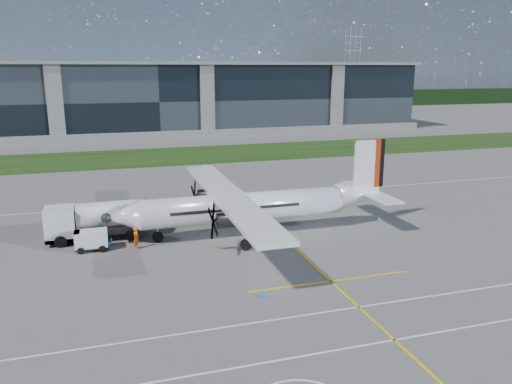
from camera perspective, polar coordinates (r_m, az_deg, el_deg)
name	(u,v)px	position (r m, az deg, el deg)	size (l,w,h in m)	color
ground	(184,164)	(77.13, -8.29, 3.16)	(400.00, 400.00, 0.00)	#5A5855
grass_strip	(176,156)	(84.93, -9.12, 4.13)	(400.00, 18.00, 0.04)	black
terminal_building	(155,99)	(115.71, -11.52, 10.34)	(120.00, 20.00, 15.00)	black
tree_line	(137,103)	(175.69, -13.43, 9.92)	(400.00, 6.00, 6.00)	black
pylon_east	(352,66)	(208.49, 10.88, 13.93)	(9.00, 4.60, 30.00)	gray
yellow_taxiway_centerline	(261,217)	(49.27, 0.59, -2.86)	(0.20, 70.00, 0.01)	yellow
white_lane_line	(344,349)	(27.73, 10.04, -17.24)	(90.00, 0.15, 0.01)	white
turboprop_aircraft	(254,190)	(43.59, -0.24, 0.28)	(25.42, 26.36, 7.91)	white
fuel_tanker_truck	(89,222)	(44.69, -18.56, -3.23)	(8.65, 2.81, 3.24)	silver
baggage_tug	(91,240)	(42.40, -18.31, -5.27)	(2.72, 1.63, 1.63)	silver
ground_crew_person	(136,237)	(41.65, -13.54, -4.97)	(0.84, 0.60, 2.06)	#F25907
safety_cone_nose_stbd	(111,239)	(44.12, -16.26, -5.15)	(0.36, 0.36, 0.50)	blue
safety_cone_stbdwing	(205,197)	(56.13, -5.80, -0.57)	(0.36, 0.36, 0.50)	blue
safety_cone_portwing	(264,293)	(32.60, 0.89, -11.51)	(0.36, 0.36, 0.50)	blue
safety_cone_tail	(379,219)	(49.27, 13.89, -2.99)	(0.36, 0.36, 0.50)	blue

